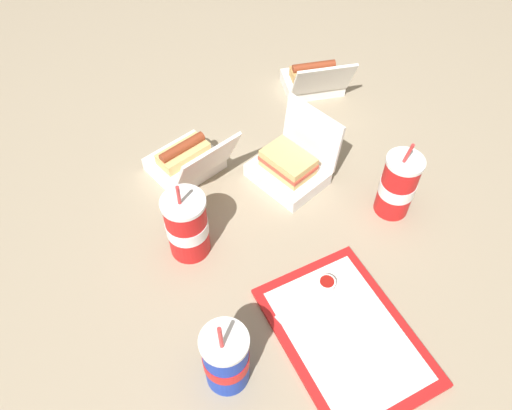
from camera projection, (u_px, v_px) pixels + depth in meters
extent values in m
plane|color=gray|center=(272.00, 210.00, 1.27)|extent=(3.20, 3.20, 0.00)
cube|color=red|center=(346.00, 336.00, 1.05)|extent=(0.39, 0.29, 0.01)
cube|color=white|center=(346.00, 334.00, 1.04)|extent=(0.35, 0.25, 0.00)
cylinder|color=white|center=(326.00, 284.00, 1.11)|extent=(0.04, 0.04, 0.02)
cylinder|color=#9E140F|center=(327.00, 282.00, 1.10)|extent=(0.03, 0.03, 0.01)
cube|color=white|center=(308.00, 320.00, 1.06)|extent=(0.13, 0.13, 0.00)
cube|color=white|center=(350.00, 292.00, 1.10)|extent=(0.10, 0.07, 0.00)
cube|color=white|center=(287.00, 174.00, 1.32)|extent=(0.23, 0.21, 0.04)
cube|color=white|center=(312.00, 133.00, 1.29)|extent=(0.18, 0.09, 0.15)
cube|color=#DBB770|center=(288.00, 167.00, 1.30)|extent=(0.15, 0.13, 0.02)
cube|color=#D64C38|center=(288.00, 162.00, 1.29)|extent=(0.16, 0.13, 0.01)
cube|color=#DBB770|center=(288.00, 158.00, 1.27)|extent=(0.15, 0.13, 0.02)
cube|color=white|center=(185.00, 163.00, 1.35)|extent=(0.20, 0.22, 0.04)
cube|color=white|center=(207.00, 162.00, 1.23)|extent=(0.13, 0.19, 0.14)
cube|color=#DBB770|center=(183.00, 154.00, 1.32)|extent=(0.11, 0.15, 0.03)
cylinder|color=brown|center=(182.00, 147.00, 1.30)|extent=(0.07, 0.13, 0.03)
cylinder|color=yellow|center=(182.00, 145.00, 1.29)|extent=(0.05, 0.11, 0.01)
cube|color=white|center=(312.00, 82.00, 1.57)|extent=(0.15, 0.20, 0.04)
cube|color=white|center=(323.00, 80.00, 1.45)|extent=(0.09, 0.18, 0.12)
cube|color=tan|center=(313.00, 73.00, 1.54)|extent=(0.08, 0.15, 0.03)
cylinder|color=brown|center=(314.00, 66.00, 1.52)|extent=(0.05, 0.14, 0.03)
cylinder|color=yellow|center=(314.00, 64.00, 1.52)|extent=(0.02, 0.11, 0.01)
cylinder|color=red|center=(397.00, 187.00, 1.21)|extent=(0.09, 0.09, 0.17)
cylinder|color=white|center=(397.00, 187.00, 1.21)|extent=(0.09, 0.09, 0.04)
cylinder|color=white|center=(406.00, 162.00, 1.14)|extent=(0.09, 0.09, 0.01)
cylinder|color=red|center=(408.00, 153.00, 1.11)|extent=(0.02, 0.01, 0.06)
cylinder|color=red|center=(187.00, 227.00, 1.13)|extent=(0.09, 0.09, 0.17)
cylinder|color=white|center=(187.00, 226.00, 1.13)|extent=(0.10, 0.10, 0.04)
cylinder|color=white|center=(183.00, 203.00, 1.07)|extent=(0.10, 0.10, 0.01)
cylinder|color=red|center=(179.00, 195.00, 1.03)|extent=(0.02, 0.01, 0.06)
cylinder|color=#1938B7|center=(226.00, 360.00, 0.94)|extent=(0.09, 0.09, 0.16)
cylinder|color=red|center=(226.00, 359.00, 0.94)|extent=(0.09, 0.09, 0.03)
cylinder|color=white|center=(224.00, 341.00, 0.88)|extent=(0.09, 0.09, 0.01)
cylinder|color=red|center=(221.00, 338.00, 0.85)|extent=(0.01, 0.01, 0.06)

